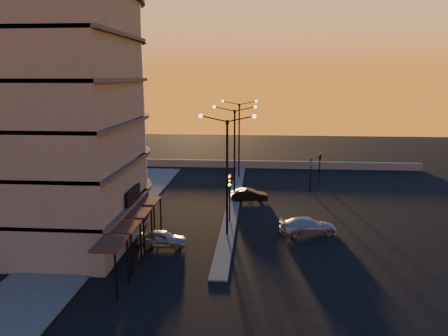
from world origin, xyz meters
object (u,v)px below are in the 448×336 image
streetlamp_mid (235,145)px  car_hatchback (162,239)px  car_sedan (249,195)px  traffic_light_main (230,190)px  car_wagon (308,226)px

streetlamp_mid → car_hatchback: size_ratio=2.64×
car_sedan → traffic_light_main: bearing=161.5°
traffic_light_main → car_sedan: size_ratio=1.15×
streetlamp_mid → traffic_light_main: streetlamp_mid is taller
streetlamp_mid → car_wagon: streetlamp_mid is taller
streetlamp_mid → car_hatchback: bearing=-109.8°
traffic_light_main → car_sedan: 7.41m
traffic_light_main → car_hatchback: traffic_light_main is taller
car_hatchback → car_wagon: bearing=-73.9°
streetlamp_mid → car_wagon: bearing=-55.4°
streetlamp_mid → traffic_light_main: size_ratio=2.24×
car_sedan → car_wagon: size_ratio=0.82×
car_hatchback → car_sedan: size_ratio=0.97×
streetlamp_mid → car_wagon: size_ratio=2.10×
streetlamp_mid → traffic_light_main: (0.00, -7.13, -2.70)m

